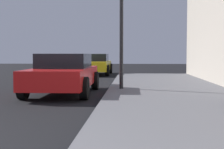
{
  "coord_description": "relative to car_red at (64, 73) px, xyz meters",
  "views": [
    {
      "loc": [
        2.74,
        -3.27,
        1.26
      ],
      "look_at": [
        2.27,
        4.84,
        0.76
      ],
      "focal_mm": 53.93,
      "sensor_mm": 36.0,
      "label": 1
    }
  ],
  "objects": [
    {
      "name": "car_red",
      "position": [
        0.0,
        0.0,
        0.0
      ],
      "size": [
        1.93,
        4.23,
        1.27
      ],
      "rotation": [
        0.0,
        0.0,
        3.14
      ],
      "color": "red",
      "rests_on": "ground_plane"
    },
    {
      "name": "car_yellow",
      "position": [
        -0.15,
        9.95,
        0.0
      ],
      "size": [
        2.05,
        4.47,
        1.27
      ],
      "rotation": [
        0.0,
        0.0,
        3.14
      ],
      "color": "yellow",
      "rests_on": "ground_plane"
    }
  ]
}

